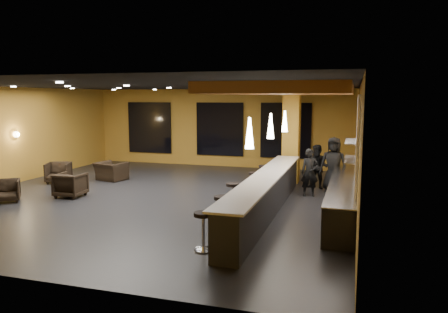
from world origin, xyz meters
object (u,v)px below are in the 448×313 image
(pendant_1, at_px, (271,126))
(armchair_c, at_px, (58,172))
(staff_c, at_px, (333,165))
(staff_a, at_px, (310,173))
(prep_counter, at_px, (343,199))
(armchair_a, at_px, (7,191))
(pendant_0, at_px, (250,133))
(bar_stool_3, at_px, (255,181))
(bar_stool_0, at_px, (203,226))
(bar_stool_4, at_px, (264,173))
(armchair_d, at_px, (111,171))
(bar_stool_2, at_px, (233,193))
(column, at_px, (291,135))
(staff_b, at_px, (318,167))
(bar_stool_1, at_px, (222,208))
(armchair_b, at_px, (71,185))
(bar_counter, at_px, (266,195))
(pendant_2, at_px, (285,121))

(pendant_1, height_order, armchair_c, pendant_1)
(staff_c, xyz_separation_m, armchair_c, (-9.80, -1.29, -0.54))
(staff_a, relative_size, staff_c, 0.83)
(prep_counter, relative_size, armchair_a, 8.03)
(staff_c, bearing_deg, pendant_1, -113.19)
(armchair_c, bearing_deg, pendant_0, -47.25)
(prep_counter, height_order, bar_stool_3, prep_counter)
(bar_stool_0, relative_size, bar_stool_4, 1.08)
(staff_a, height_order, staff_c, staff_c)
(armchair_d, bearing_deg, prep_counter, 177.94)
(bar_stool_2, relative_size, bar_stool_4, 1.02)
(column, xyz_separation_m, staff_b, (1.06, -0.96, -0.98))
(pendant_1, xyz_separation_m, staff_c, (1.60, 2.80, -1.43))
(bar_stool_1, relative_size, bar_stool_4, 1.09)
(armchair_d, xyz_separation_m, bar_stool_2, (5.65, -2.99, 0.15))
(bar_stool_2, bearing_deg, armchair_d, 152.12)
(staff_b, xyz_separation_m, armchair_b, (-7.39, -3.48, -0.38))
(staff_a, distance_m, bar_stool_0, 5.93)
(armchair_c, relative_size, bar_stool_3, 1.06)
(armchair_b, bearing_deg, prep_counter, 179.94)
(bar_counter, bearing_deg, prep_counter, 14.04)
(column, relative_size, staff_b, 2.28)
(pendant_1, relative_size, armchair_c, 0.84)
(prep_counter, bearing_deg, bar_stool_0, -125.27)
(bar_counter, distance_m, armchair_b, 6.33)
(staff_a, relative_size, armchair_d, 1.44)
(staff_c, bearing_deg, armchair_a, -148.91)
(pendant_2, relative_size, bar_stool_0, 0.86)
(staff_c, distance_m, bar_stool_3, 2.79)
(pendant_2, relative_size, armchair_c, 0.84)
(column, xyz_separation_m, armchair_d, (-6.60, -1.60, -1.41))
(armchair_c, height_order, bar_stool_0, bar_stool_0)
(armchair_a, xyz_separation_m, bar_stool_0, (7.11, -2.29, 0.18))
(armchair_b, height_order, bar_stool_4, armchair_b)
(staff_a, height_order, bar_stool_1, staff_a)
(staff_c, bearing_deg, armchair_d, -171.33)
(staff_c, relative_size, bar_stool_1, 2.25)
(prep_counter, xyz_separation_m, pendant_0, (-2.00, -2.50, 1.92))
(prep_counter, distance_m, pendant_0, 3.73)
(bar_counter, relative_size, armchair_c, 9.59)
(staff_c, height_order, bar_stool_1, staff_c)
(bar_stool_2, bearing_deg, prep_counter, 9.42)
(bar_counter, relative_size, armchair_b, 9.45)
(armchair_b, xyz_separation_m, bar_stool_4, (5.53, 3.38, 0.10))
(staff_b, relative_size, armchair_b, 1.81)
(bar_counter, height_order, bar_stool_1, bar_counter)
(pendant_1, height_order, bar_stool_4, pendant_1)
(staff_a, bearing_deg, bar_stool_4, 133.76)
(armchair_a, height_order, armchair_d, armchair_d)
(armchair_d, bearing_deg, staff_b, -161.09)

